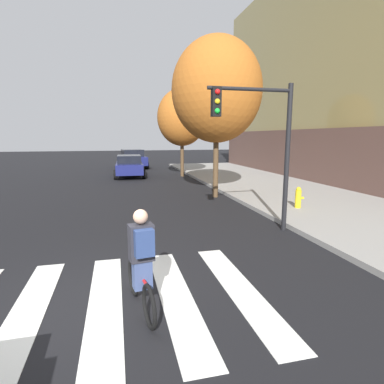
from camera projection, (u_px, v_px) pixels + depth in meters
ground_plane at (89, 306)px, 5.12m from camera, size 120.00×120.00×0.00m
crosswalk_stripes at (105, 304)px, 5.18m from camera, size 5.31×3.87×0.01m
sedan_mid at (129, 166)px, 21.63m from camera, size 2.14×4.38×1.50m
sedan_far at (132, 158)px, 27.76m from camera, size 2.62×4.94×1.65m
cyclist at (141, 263)px, 4.78m from camera, size 0.39×1.70×1.69m
traffic_light_near at (262, 133)px, 8.63m from camera, size 2.47×0.28×4.20m
fire_hydrant at (298, 198)px, 11.53m from camera, size 0.33×0.22×0.78m
street_tree_near at (217, 90)px, 13.60m from camera, size 3.94×3.94×7.02m
street_tree_mid at (182, 117)px, 21.32m from camera, size 3.37×3.37×5.99m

